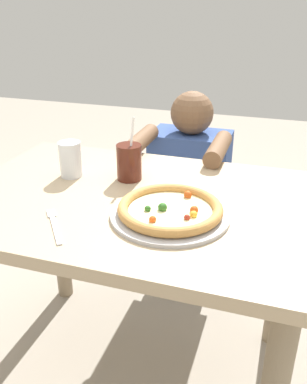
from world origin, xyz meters
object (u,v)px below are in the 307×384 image
water_cup_clear (70,159)px  fork (54,224)px  diner_seated (188,198)px  drink_cup_colored (129,162)px  pizza_near (170,210)px

water_cup_clear → fork: bearing=-69.8°
water_cup_clear → diner_seated: 0.75m
fork → diner_seated: diner_seated is taller
drink_cup_colored → diner_seated: drink_cup_colored is taller
diner_seated → pizza_near: bearing=-81.2°
drink_cup_colored → fork: drink_cup_colored is taller
pizza_near → diner_seated: bearing=98.8°
drink_cup_colored → diner_seated: size_ratio=0.23×
pizza_near → fork: size_ratio=2.02×
water_cup_clear → fork: water_cup_clear is taller
drink_cup_colored → diner_seated: bearing=80.2°
fork → water_cup_clear: bearing=110.2°
drink_cup_colored → fork: size_ratio=1.28×
drink_cup_colored → fork: 0.38m
water_cup_clear → diner_seated: bearing=62.4°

